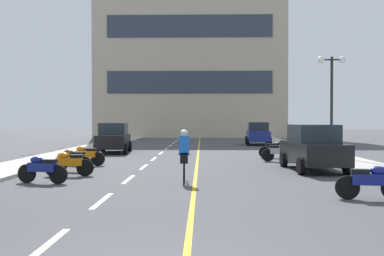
{
  "coord_description": "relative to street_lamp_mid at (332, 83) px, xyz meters",
  "views": [
    {
      "loc": [
        0.47,
        -5.04,
        2.0
      ],
      "look_at": [
        -0.03,
        17.72,
        1.59
      ],
      "focal_mm": 42.08,
      "sensor_mm": 36.0,
      "label": 1
    }
  ],
  "objects": [
    {
      "name": "motorcycle_7",
      "position": [
        -2.77,
        0.55,
        -3.4
      ],
      "size": [
        1.7,
        0.6,
        0.92
      ],
      "color": "black",
      "rests_on": "ground"
    },
    {
      "name": "lane_dash_5",
      "position": [
        -9.1,
        3.94,
        -3.87
      ],
      "size": [
        0.14,
        2.2,
        0.01
      ],
      "primitive_type": "cube",
      "color": "silver",
      "rests_on": "ground"
    },
    {
      "name": "lane_dash_7",
      "position": [
        -9.1,
        11.94,
        -3.87
      ],
      "size": [
        0.14,
        2.2,
        0.01
      ],
      "primitive_type": "cube",
      "color": "silver",
      "rests_on": "ground"
    },
    {
      "name": "lane_dash_3",
      "position": [
        -9.1,
        -4.06,
        -3.87
      ],
      "size": [
        0.14,
        2.2,
        0.01
      ],
      "primitive_type": "cube",
      "color": "silver",
      "rests_on": "ground"
    },
    {
      "name": "lane_dash_4",
      "position": [
        -9.1,
        -0.06,
        -3.87
      ],
      "size": [
        0.14,
        2.2,
        0.01
      ],
      "primitive_type": "cube",
      "color": "silver",
      "rests_on": "ground"
    },
    {
      "name": "parked_car_far",
      "position": [
        -2.1,
        13.21,
        -2.96
      ],
      "size": [
        2.11,
        4.29,
        1.82
      ],
      "color": "black",
      "rests_on": "ground"
    },
    {
      "name": "motorcycle_4",
      "position": [
        -11.63,
        -5.84,
        -3.4
      ],
      "size": [
        1.64,
        0.79,
        0.92
      ],
      "color": "black",
      "rests_on": "ground"
    },
    {
      "name": "street_lamp_mid",
      "position": [
        0.0,
        0.0,
        0.0
      ],
      "size": [
        1.46,
        0.36,
        5.14
      ],
      "color": "black",
      "rests_on": "curb_right"
    },
    {
      "name": "lane_dash_0",
      "position": [
        -9.1,
        -16.06,
        -3.87
      ],
      "size": [
        0.14,
        2.2,
        0.01
      ],
      "primitive_type": "cube",
      "color": "silver",
      "rests_on": "ground"
    },
    {
      "name": "ground_plane",
      "position": [
        -7.1,
        2.94,
        -3.88
      ],
      "size": [
        140.0,
        140.0,
        0.0
      ],
      "primitive_type": "plane",
      "color": "#47474C"
    },
    {
      "name": "curb_left",
      "position": [
        -14.3,
        5.94,
        -3.82
      ],
      "size": [
        2.4,
        72.0,
        0.12
      ],
      "primitive_type": "cube",
      "color": "#B7B2A8",
      "rests_on": "ground"
    },
    {
      "name": "motorcycle_2",
      "position": [
        -11.66,
        -9.11,
        -3.4
      ],
      "size": [
        1.68,
        0.64,
        0.92
      ],
      "color": "black",
      "rests_on": "ground"
    },
    {
      "name": "lane_dash_9",
      "position": [
        -9.1,
        19.94,
        -3.87
      ],
      "size": [
        0.14,
        2.2,
        0.01
      ],
      "primitive_type": "cube",
      "color": "silver",
      "rests_on": "ground"
    },
    {
      "name": "motorcycle_6",
      "position": [
        -2.9,
        -1.48,
        -3.4
      ],
      "size": [
        1.7,
        0.6,
        0.92
      ],
      "color": "black",
      "rests_on": "ground"
    },
    {
      "name": "lane_dash_6",
      "position": [
        -9.1,
        7.94,
        -3.87
      ],
      "size": [
        0.14,
        2.2,
        0.01
      ],
      "primitive_type": "cube",
      "color": "silver",
      "rests_on": "ground"
    },
    {
      "name": "motorcycle_3",
      "position": [
        -11.33,
        -7.32,
        -3.4
      ],
      "size": [
        1.7,
        0.6,
        0.92
      ],
      "color": "black",
      "rests_on": "ground"
    },
    {
      "name": "lane_dash_1",
      "position": [
        -9.1,
        -12.06,
        -3.87
      ],
      "size": [
        0.14,
        2.2,
        0.01
      ],
      "primitive_type": "cube",
      "color": "silver",
      "rests_on": "ground"
    },
    {
      "name": "lane_dash_2",
      "position": [
        -9.1,
        -8.06,
        -3.87
      ],
      "size": [
        0.14,
        2.2,
        0.01
      ],
      "primitive_type": "cube",
      "color": "silver",
      "rests_on": "ground"
    },
    {
      "name": "motorcycle_1",
      "position": [
        -2.41,
        -11.83,
        -3.4
      ],
      "size": [
        1.7,
        0.6,
        0.92
      ],
      "color": "black",
      "rests_on": "ground"
    },
    {
      "name": "lane_dash_8",
      "position": [
        -9.1,
        15.94,
        -3.87
      ],
      "size": [
        0.14,
        2.2,
        0.01
      ],
      "primitive_type": "cube",
      "color": "silver",
      "rests_on": "ground"
    },
    {
      "name": "office_building",
      "position": [
        -8.01,
        31.07,
        6.49
      ],
      "size": [
        21.88,
        8.37,
        20.73
      ],
      "color": "#BCAD93",
      "rests_on": "ground"
    },
    {
      "name": "parked_car_mid",
      "position": [
        -12.01,
        4.17,
        -2.96
      ],
      "size": [
        2.15,
        4.31,
        1.82
      ],
      "color": "black",
      "rests_on": "ground"
    },
    {
      "name": "lane_dash_11",
      "position": [
        -9.1,
        27.94,
        -3.87
      ],
      "size": [
        0.14,
        2.2,
        0.01
      ],
      "primitive_type": "cube",
      "color": "silver",
      "rests_on": "ground"
    },
    {
      "name": "cyclist_rider",
      "position": [
        -7.19,
        -8.97,
        -2.99
      ],
      "size": [
        0.42,
        1.77,
        1.71
      ],
      "color": "black",
      "rests_on": "ground"
    },
    {
      "name": "centre_line_yellow",
      "position": [
        -6.85,
        5.94,
        -3.87
      ],
      "size": [
        0.12,
        66.0,
        0.01
      ],
      "primitive_type": "cube",
      "color": "gold",
      "rests_on": "ground"
    },
    {
      "name": "lane_dash_10",
      "position": [
        -9.1,
        23.94,
        -3.87
      ],
      "size": [
        0.14,
        2.2,
        0.01
      ],
      "primitive_type": "cube",
      "color": "silver",
      "rests_on": "ground"
    },
    {
      "name": "motorcycle_5",
      "position": [
        -11.71,
        -3.66,
        -3.4
      ],
      "size": [
        1.7,
        0.6,
        0.92
      ],
      "color": "black",
      "rests_on": "ground"
    },
    {
      "name": "parked_car_near",
      "position": [
        -2.22,
        -5.25,
        -2.96
      ],
      "size": [
        2.08,
        4.28,
        1.82
      ],
      "color": "black",
      "rests_on": "ground"
    },
    {
      "name": "curb_right",
      "position": [
        0.1,
        5.94,
        -3.82
      ],
      "size": [
        2.4,
        72.0,
        0.12
      ],
      "primitive_type": "cube",
      "color": "#B7B2A8",
      "rests_on": "ground"
    }
  ]
}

